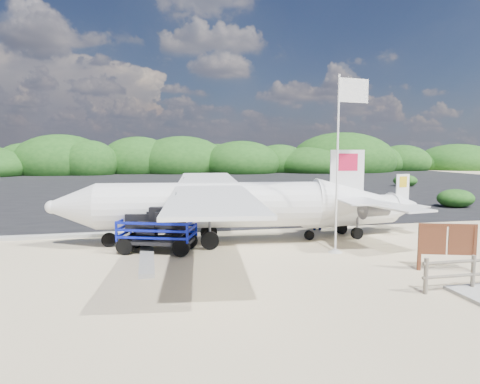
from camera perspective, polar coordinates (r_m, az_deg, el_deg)
The scene contains 12 objects.
ground at distance 16.20m, azimuth 3.99°, elevation -8.41°, with size 160.00×160.00×0.00m, color beige.
asphalt_apron at distance 45.47m, azimuth -6.56°, elevation 0.77°, with size 90.00×50.00×0.04m, color #B2B2B2, non-canonical shape.
lagoon at distance 17.67m, azimuth -27.20°, elevation -7.85°, with size 9.00×7.00×0.40m, color #B2B2B2, non-canonical shape.
vegetation_band at distance 70.33m, azimuth -8.55°, elevation 2.53°, with size 124.00×8.00×4.40m, color #B2B2B2, non-canonical shape.
baggage_cart at distance 17.00m, azimuth -10.88°, elevation -7.82°, with size 3.04×1.74×1.52m, color #0B17AD, non-canonical shape.
flagpole at distance 17.01m, azimuth 12.58°, elevation -7.85°, with size 1.34×0.56×6.72m, color white, non-canonical shape.
signboard at distance 15.71m, azimuth 25.74°, elevation -9.45°, with size 1.94×0.18×1.60m, color brown, non-canonical shape.
crew_a at distance 18.36m, azimuth -11.82°, elevation -3.70°, with size 0.72×0.47×1.96m, color #131547.
crew_b at distance 22.11m, azimuth 7.03°, elevation -2.11°, with size 0.92×0.71×1.89m, color #131547.
crew_c at distance 21.22m, azimuth 10.37°, elevation -2.55°, with size 1.08×0.45×1.85m, color #131547.
aircraft_large at distance 40.28m, azimuth 22.07°, elevation -0.27°, with size 16.62×16.62×4.98m, color #B2B2B2, non-canonical shape.
aircraft_small at distance 47.68m, azimuth -24.83°, elevation 0.50°, with size 7.35×7.35×2.65m, color #B2B2B2, non-canonical shape.
Camera 1 is at (-4.38, -15.08, 3.99)m, focal length 32.00 mm.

